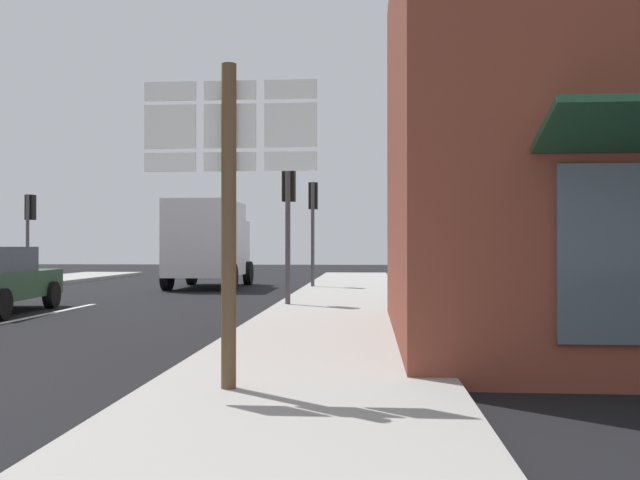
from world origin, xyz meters
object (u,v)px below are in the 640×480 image
route_sign_post (229,190)px  traffic_light_near_right (289,201)px  traffic_light_far_left (30,219)px  delivery_truck (209,242)px  traffic_light_far_right (313,210)px

route_sign_post → traffic_light_near_right: (-0.55, 9.42, 0.54)m
route_sign_post → traffic_light_far_left: (-10.80, 17.12, 0.46)m
traffic_light_far_left → traffic_light_near_right: bearing=-36.9°
route_sign_post → delivery_truck: bearing=104.0°
delivery_truck → route_sign_post: (4.37, -17.53, 0.35)m
route_sign_post → traffic_light_far_right: bearing=91.9°
traffic_light_far_left → route_sign_post: bearing=-57.8°
traffic_light_far_left → traffic_light_far_right: traffic_light_far_right is taller
delivery_truck → traffic_light_far_left: size_ratio=1.51×
traffic_light_near_right → traffic_light_far_left: bearing=143.1°
traffic_light_near_right → traffic_light_far_left: (-10.25, 7.70, -0.07)m
traffic_light_near_right → traffic_light_far_right: bearing=90.0°
traffic_light_far_right → traffic_light_far_left: bearing=176.3°
traffic_light_near_right → traffic_light_far_left: 12.82m
route_sign_post → traffic_light_far_right: size_ratio=0.88×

